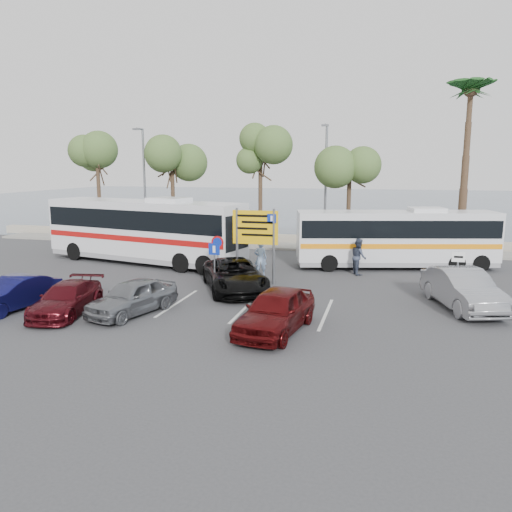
% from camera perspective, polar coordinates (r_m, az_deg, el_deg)
% --- Properties ---
extents(ground, '(120.00, 120.00, 0.00)m').
position_cam_1_polar(ground, '(21.32, -4.92, -4.88)').
color(ground, '#37373A').
rests_on(ground, ground).
extents(kerb_strip, '(44.00, 2.40, 0.15)m').
position_cam_1_polar(kerb_strip, '(34.52, 2.91, 1.11)').
color(kerb_strip, gray).
rests_on(kerb_strip, ground).
extents(seawall, '(48.00, 0.80, 0.60)m').
position_cam_1_polar(seawall, '(36.42, 3.56, 1.94)').
color(seawall, tan).
rests_on(seawall, ground).
extents(sea, '(140.00, 140.00, 0.00)m').
position_cam_1_polar(sea, '(79.86, 9.78, 6.13)').
color(sea, '#3D5062').
rests_on(sea, ground).
extents(tree_far_left, '(3.20, 3.20, 7.60)m').
position_cam_1_polar(tree_far_left, '(39.42, -17.73, 10.91)').
color(tree_far_left, '#382619').
rests_on(tree_far_left, kerb_strip).
extents(tree_left, '(3.20, 3.20, 7.20)m').
position_cam_1_polar(tree_left, '(36.57, -9.59, 10.82)').
color(tree_left, '#382619').
rests_on(tree_left, kerb_strip).
extents(tree_mid, '(3.20, 3.20, 8.00)m').
position_cam_1_polar(tree_mid, '(34.44, 0.51, 12.09)').
color(tree_mid, '#382619').
rests_on(tree_mid, kerb_strip).
extents(tree_right, '(3.20, 3.20, 7.40)m').
position_cam_1_polar(tree_right, '(33.46, 10.71, 11.13)').
color(tree_right, '#382619').
rests_on(tree_right, kerb_strip).
extents(palm_tree, '(4.80, 4.80, 11.20)m').
position_cam_1_polar(palm_tree, '(33.94, 23.33, 16.76)').
color(palm_tree, '#382619').
rests_on(palm_tree, kerb_strip).
extents(street_lamp_left, '(0.45, 1.15, 8.01)m').
position_cam_1_polar(street_lamp_left, '(37.02, -12.69, 8.53)').
color(street_lamp_left, slate).
rests_on(street_lamp_left, kerb_strip).
extents(street_lamp_right, '(0.45, 1.15, 8.01)m').
position_cam_1_polar(street_lamp_right, '(33.13, 7.95, 8.51)').
color(street_lamp_right, slate).
rests_on(street_lamp_right, kerb_strip).
extents(direction_sign, '(2.20, 0.12, 3.60)m').
position_cam_1_polar(direction_sign, '(23.54, -0.08, 2.63)').
color(direction_sign, slate).
rests_on(direction_sign, ground).
extents(sign_no_stop, '(0.60, 0.08, 2.35)m').
position_cam_1_polar(sign_no_stop, '(23.37, -4.40, 0.43)').
color(sign_no_stop, slate).
rests_on(sign_no_stop, ground).
extents(sign_parking, '(0.50, 0.07, 2.25)m').
position_cam_1_polar(sign_parking, '(21.78, -4.77, -0.59)').
color(sign_parking, slate).
rests_on(sign_parking, ground).
extents(sign_taxi, '(0.50, 0.07, 2.20)m').
position_cam_1_polar(sign_taxi, '(21.44, 22.02, -1.61)').
color(sign_taxi, slate).
rests_on(sign_taxi, ground).
extents(lane_markings, '(12.02, 4.20, 0.01)m').
position_cam_1_polar(lane_markings, '(20.83, -8.81, -5.32)').
color(lane_markings, silver).
rests_on(lane_markings, ground).
extents(coach_bus_left, '(12.59, 5.21, 3.84)m').
position_cam_1_polar(coach_bus_left, '(29.41, -12.68, 2.63)').
color(coach_bus_left, silver).
rests_on(coach_bus_left, ground).
extents(coach_bus_right, '(10.94, 4.83, 3.34)m').
position_cam_1_polar(coach_bus_right, '(28.34, 15.67, 1.75)').
color(coach_bus_right, silver).
rests_on(coach_bus_right, ground).
extents(car_silver_a, '(2.60, 4.18, 1.33)m').
position_cam_1_polar(car_silver_a, '(19.55, -13.94, -4.54)').
color(car_silver_a, slate).
rests_on(car_silver_a, ground).
extents(car_blue, '(1.91, 4.05, 1.28)m').
position_cam_1_polar(car_blue, '(21.73, -26.01, -3.87)').
color(car_blue, '#0D0D3F').
rests_on(car_blue, ground).
extents(car_maroon, '(2.29, 4.26, 1.17)m').
position_cam_1_polar(car_maroon, '(20.28, -20.83, -4.61)').
color(car_maroon, '#470B12').
rests_on(car_maroon, ground).
extents(car_red, '(2.38, 4.56, 1.48)m').
position_cam_1_polar(car_red, '(16.94, 2.29, -6.26)').
color(car_red, '#4E0B0C').
rests_on(car_red, ground).
extents(suv_black, '(4.48, 5.67, 1.43)m').
position_cam_1_polar(suv_black, '(22.37, -2.45, -2.24)').
color(suv_black, black).
rests_on(suv_black, ground).
extents(car_silver_b, '(3.01, 5.02, 1.56)m').
position_cam_1_polar(car_silver_b, '(21.26, 22.56, -3.51)').
color(car_silver_b, gray).
rests_on(car_silver_b, ground).
extents(pedestrian_near, '(0.73, 0.56, 1.78)m').
position_cam_1_polar(pedestrian_near, '(25.56, 0.52, -0.25)').
color(pedestrian_near, '#99B6DF').
rests_on(pedestrian_near, ground).
extents(pedestrian_far, '(0.99, 1.11, 1.88)m').
position_cam_1_polar(pedestrian_far, '(26.30, 11.64, -0.06)').
color(pedestrian_far, '#373F53').
rests_on(pedestrian_far, ground).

